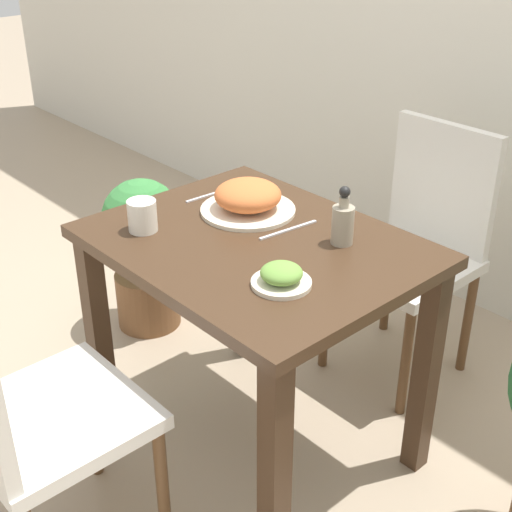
% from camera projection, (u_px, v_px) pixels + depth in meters
% --- Properties ---
extents(ground_plane, '(16.00, 16.00, 0.00)m').
position_uv_depth(ground_plane, '(256.00, 442.00, 2.30)').
color(ground_plane, tan).
extents(dining_table, '(0.89, 0.70, 0.73)m').
position_uv_depth(dining_table, '(256.00, 281.00, 2.01)').
color(dining_table, '#3D2819').
rests_on(dining_table, ground_plane).
extents(chair_near, '(0.42, 0.42, 0.89)m').
position_uv_depth(chair_near, '(20.00, 409.00, 1.68)').
color(chair_near, silver).
rests_on(chair_near, ground_plane).
extents(chair_far, '(0.42, 0.42, 0.89)m').
position_uv_depth(chair_far, '(418.00, 239.00, 2.46)').
color(chair_far, silver).
rests_on(chair_far, ground_plane).
extents(food_plate, '(0.28, 0.28, 0.10)m').
position_uv_depth(food_plate, '(248.00, 198.00, 2.10)').
color(food_plate, beige).
rests_on(food_plate, dining_table).
extents(side_plate, '(0.15, 0.15, 0.06)m').
position_uv_depth(side_plate, '(281.00, 277.00, 1.73)').
color(side_plate, beige).
rests_on(side_plate, dining_table).
extents(drink_cup, '(0.08, 0.08, 0.09)m').
position_uv_depth(drink_cup, '(142.00, 216.00, 1.99)').
color(drink_cup, silver).
rests_on(drink_cup, dining_table).
extents(sauce_bottle, '(0.06, 0.06, 0.17)m').
position_uv_depth(sauce_bottle, '(343.00, 222.00, 1.91)').
color(sauce_bottle, gray).
rests_on(sauce_bottle, dining_table).
extents(fork_utensil, '(0.02, 0.19, 0.00)m').
position_uv_depth(fork_utensil, '(212.00, 194.00, 2.23)').
color(fork_utensil, silver).
rests_on(fork_utensil, dining_table).
extents(spoon_utensil, '(0.03, 0.20, 0.00)m').
position_uv_depth(spoon_utensil, '(288.00, 230.00, 2.00)').
color(spoon_utensil, silver).
rests_on(spoon_utensil, dining_table).
extents(potted_plant_left, '(0.30, 0.30, 0.62)m').
position_uv_depth(potted_plant_left, '(144.00, 247.00, 2.75)').
color(potted_plant_left, brown).
rests_on(potted_plant_left, ground_plane).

